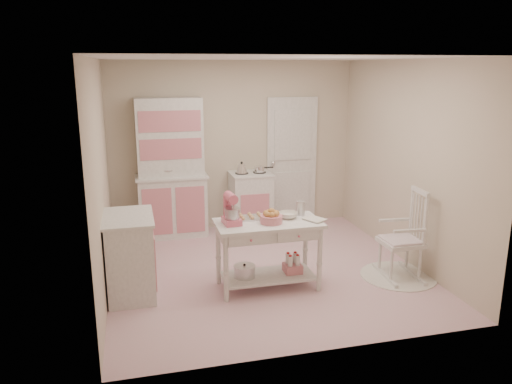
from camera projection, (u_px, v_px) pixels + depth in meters
room_shell at (265, 141)px, 5.91m from camera, size 3.84×3.84×2.62m
door at (292, 161)px, 8.04m from camera, size 0.82×0.05×2.04m
hutch at (171, 168)px, 7.38m from camera, size 1.06×0.50×2.08m
stove at (251, 202)px, 7.76m from camera, size 0.62×0.57×0.92m
base_cabinet at (130, 255)px, 5.57m from camera, size 0.54×0.84×0.92m
lace_rug at (398, 276)px, 6.14m from camera, size 0.92×0.92×0.01m
rocking_chair at (401, 234)px, 6.00m from camera, size 0.54×0.76×1.10m
work_table at (268, 255)px, 5.74m from camera, size 1.20×0.60×0.80m
stand_mixer at (231, 209)px, 5.52m from camera, size 0.23×0.30×0.34m
cookie_tray at (252, 218)px, 5.78m from camera, size 0.34×0.24×0.02m
bread_basket at (271, 219)px, 5.59m from camera, size 0.25×0.25×0.09m
mixing_bowl at (288, 215)px, 5.77m from camera, size 0.22×0.22×0.07m
metal_pitcher at (301, 208)px, 5.88m from camera, size 0.10×0.10×0.17m
recipe_book at (309, 221)px, 5.64m from camera, size 0.27×0.30×0.02m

